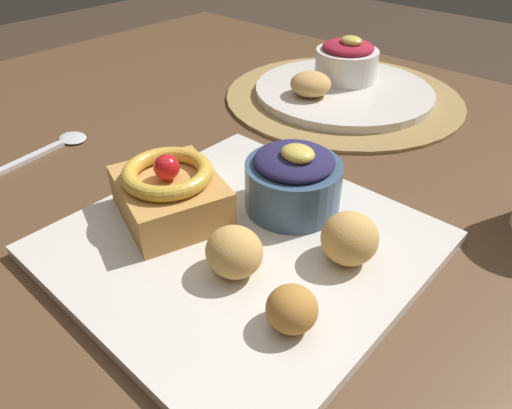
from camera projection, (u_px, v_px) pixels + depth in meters
dining_table at (348, 274)px, 0.53m from camera, size 1.47×0.93×0.73m
woven_placemat at (343, 96)px, 0.71m from camera, size 0.36×0.36×0.00m
front_plate at (241, 244)px, 0.42m from camera, size 0.30×0.30×0.01m
cake_slice at (170, 192)px, 0.44m from camera, size 0.13×0.12×0.07m
berry_ramekin at (293, 180)px, 0.44m from camera, size 0.09×0.09×0.07m
fritter_front at (350, 238)px, 0.39m from camera, size 0.05×0.05×0.04m
fritter_middle at (234, 252)px, 0.37m from camera, size 0.05×0.05×0.04m
fritter_back at (292, 309)px, 0.33m from camera, size 0.04×0.04×0.03m
back_plate at (343, 91)px, 0.71m from camera, size 0.27×0.27×0.01m
back_ramekin at (347, 60)px, 0.71m from camera, size 0.10×0.10×0.07m
back_pastry at (311, 84)px, 0.67m from camera, size 0.06×0.06×0.03m
spoon at (55, 146)px, 0.58m from camera, size 0.04×0.13×0.00m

